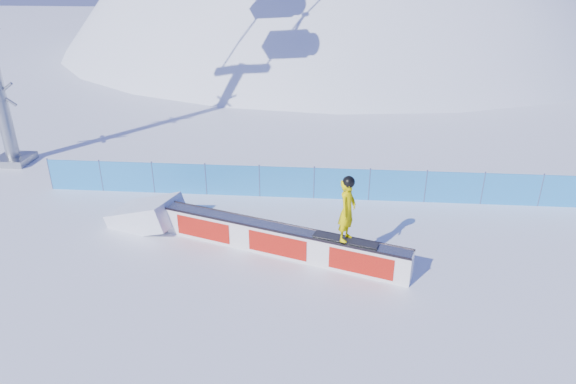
{
  "coord_description": "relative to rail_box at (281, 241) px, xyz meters",
  "views": [
    {
      "loc": [
        -0.54,
        -12.6,
        8.13
      ],
      "look_at": [
        -1.75,
        2.06,
        1.34
      ],
      "focal_mm": 32.0,
      "sensor_mm": 36.0,
      "label": 1
    }
  ],
  "objects": [
    {
      "name": "snow_hill",
      "position": [
        1.84,
        41.49,
        -18.46
      ],
      "size": [
        64.0,
        64.0,
        64.0
      ],
      "color": "white",
      "rests_on": "ground"
    },
    {
      "name": "ground",
      "position": [
        1.84,
        -0.51,
        -0.46
      ],
      "size": [
        160.0,
        160.0,
        0.0
      ],
      "primitive_type": "plane",
      "color": "white",
      "rests_on": "ground"
    },
    {
      "name": "snow_ramp",
      "position": [
        -4.59,
        1.51,
        -0.46
      ],
      "size": [
        2.7,
        2.14,
        1.47
      ],
      "primitive_type": null,
      "rotation": [
        0.0,
        -0.31,
        -0.32
      ],
      "color": "white",
      "rests_on": "ground"
    },
    {
      "name": "safety_fence",
      "position": [
        1.84,
        3.99,
        0.14
      ],
      "size": [
        22.05,
        0.05,
        1.3
      ],
      "color": "#2889D4",
      "rests_on": "ground"
    },
    {
      "name": "rail_box",
      "position": [
        0.0,
        0.0,
        0.0
      ],
      "size": [
        7.52,
        2.93,
        0.93
      ],
      "rotation": [
        0.0,
        0.0,
        -0.32
      ],
      "color": "white",
      "rests_on": "ground"
    },
    {
      "name": "snowboarder",
      "position": [
        1.88,
        -0.62,
        1.42
      ],
      "size": [
        1.87,
        0.9,
        1.94
      ],
      "rotation": [
        0.0,
        0.0,
        1.14
      ],
      "color": "black",
      "rests_on": "rail_box"
    }
  ]
}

